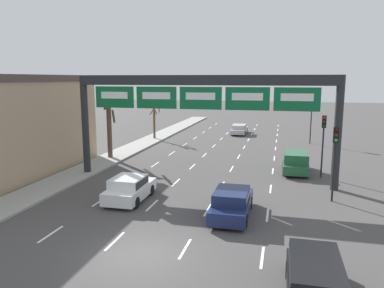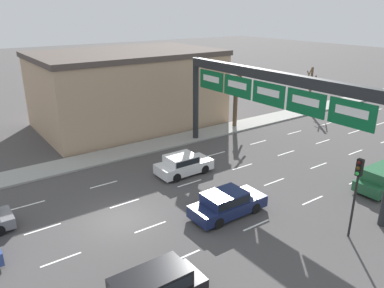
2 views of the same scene
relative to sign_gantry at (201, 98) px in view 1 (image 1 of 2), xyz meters
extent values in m
plane|color=#474444|center=(0.00, -11.83, -5.97)|extent=(220.00, 220.00, 0.00)
cube|color=white|center=(-4.95, -10.83, -5.97)|extent=(0.12, 2.00, 0.01)
cube|color=white|center=(-4.95, -5.83, -5.97)|extent=(0.12, 2.00, 0.01)
cube|color=white|center=(-4.95, -0.83, -5.97)|extent=(0.12, 2.00, 0.01)
cube|color=white|center=(-4.95, 4.17, -5.97)|extent=(0.12, 2.00, 0.01)
cube|color=white|center=(-4.95, 9.17, -5.97)|extent=(0.12, 2.00, 0.01)
cube|color=white|center=(-4.95, 14.17, -5.97)|extent=(0.12, 2.00, 0.01)
cube|color=white|center=(-4.95, 19.17, -5.97)|extent=(0.12, 2.00, 0.01)
cube|color=white|center=(-4.95, 24.17, -5.97)|extent=(0.12, 2.00, 0.01)
cube|color=white|center=(-4.95, 29.17, -5.97)|extent=(0.12, 2.00, 0.01)
cube|color=white|center=(-4.95, 34.17, -5.97)|extent=(0.12, 2.00, 0.01)
cube|color=white|center=(-1.65, -10.83, -5.97)|extent=(0.12, 2.00, 0.01)
cube|color=white|center=(-1.65, -5.83, -5.97)|extent=(0.12, 2.00, 0.01)
cube|color=white|center=(-1.65, -0.83, -5.97)|extent=(0.12, 2.00, 0.01)
cube|color=white|center=(-1.65, 4.17, -5.97)|extent=(0.12, 2.00, 0.01)
cube|color=white|center=(-1.65, 9.17, -5.97)|extent=(0.12, 2.00, 0.01)
cube|color=white|center=(-1.65, 14.17, -5.97)|extent=(0.12, 2.00, 0.01)
cube|color=white|center=(-1.65, 19.17, -5.97)|extent=(0.12, 2.00, 0.01)
cube|color=white|center=(-1.65, 24.17, -5.97)|extent=(0.12, 2.00, 0.01)
cube|color=white|center=(-1.65, 29.17, -5.97)|extent=(0.12, 2.00, 0.01)
cube|color=white|center=(-1.65, 34.17, -5.97)|extent=(0.12, 2.00, 0.01)
cube|color=white|center=(1.65, -10.83, -5.97)|extent=(0.12, 2.00, 0.01)
cube|color=white|center=(1.65, -5.83, -5.97)|extent=(0.12, 2.00, 0.01)
cube|color=white|center=(1.65, -0.83, -5.97)|extent=(0.12, 2.00, 0.01)
cube|color=white|center=(1.65, 4.17, -5.97)|extent=(0.12, 2.00, 0.01)
cube|color=white|center=(1.65, 9.17, -5.97)|extent=(0.12, 2.00, 0.01)
cube|color=white|center=(1.65, 14.17, -5.97)|extent=(0.12, 2.00, 0.01)
cube|color=white|center=(1.65, 19.17, -5.97)|extent=(0.12, 2.00, 0.01)
cube|color=white|center=(1.65, 24.17, -5.97)|extent=(0.12, 2.00, 0.01)
cube|color=white|center=(1.65, 29.17, -5.97)|extent=(0.12, 2.00, 0.01)
cube|color=white|center=(1.65, 34.17, -5.97)|extent=(0.12, 2.00, 0.01)
cube|color=white|center=(4.95, -10.83, -5.97)|extent=(0.12, 2.00, 0.01)
cube|color=white|center=(4.95, -5.83, -5.97)|extent=(0.12, 2.00, 0.01)
cube|color=white|center=(4.95, -0.83, -5.97)|extent=(0.12, 2.00, 0.01)
cube|color=white|center=(4.95, 4.17, -5.97)|extent=(0.12, 2.00, 0.01)
cube|color=white|center=(4.95, 9.17, -5.97)|extent=(0.12, 2.00, 0.01)
cube|color=white|center=(4.95, 14.17, -5.97)|extent=(0.12, 2.00, 0.01)
cube|color=white|center=(4.95, 19.17, -5.97)|extent=(0.12, 2.00, 0.01)
cube|color=white|center=(4.95, 24.17, -5.97)|extent=(0.12, 2.00, 0.01)
cube|color=white|center=(4.95, 29.17, -5.97)|extent=(0.12, 2.00, 0.01)
cube|color=white|center=(4.95, 34.17, -5.97)|extent=(0.12, 2.00, 0.01)
cylinder|color=#232628|center=(-9.05, 0.05, -2.21)|extent=(0.52, 0.52, 7.53)
cylinder|color=#232628|center=(9.05, 0.05, -2.21)|extent=(0.52, 0.52, 7.53)
cube|color=#232628|center=(0.00, 0.05, 1.20)|extent=(18.10, 0.60, 0.70)
cube|color=#0C6033|center=(-6.39, -0.29, -0.02)|extent=(2.94, 0.08, 1.54)
cube|color=white|center=(-6.39, -0.34, 0.12)|extent=(2.06, 0.02, 0.49)
cube|color=#0C6033|center=(-3.19, -0.29, -0.02)|extent=(2.94, 0.08, 1.54)
cube|color=white|center=(-3.19, -0.34, 0.12)|extent=(2.06, 0.02, 0.49)
cube|color=#0C6033|center=(0.00, -0.29, -0.02)|extent=(2.94, 0.08, 1.54)
cube|color=white|center=(0.00, -0.34, 0.12)|extent=(2.06, 0.02, 0.49)
cube|color=#0C6033|center=(3.19, -0.29, -0.02)|extent=(2.94, 0.08, 1.54)
cube|color=white|center=(3.19, -0.34, 0.12)|extent=(2.06, 0.02, 0.49)
cube|color=#0C6033|center=(6.39, -0.29, -0.02)|extent=(2.94, 0.08, 1.54)
cube|color=white|center=(6.39, -0.34, 0.12)|extent=(2.06, 0.02, 0.49)
cube|color=black|center=(6.78, -13.67, -4.84)|extent=(1.63, 3.18, 0.76)
cube|color=black|center=(6.78, -13.67, -4.84)|extent=(1.67, 2.93, 0.54)
cylinder|color=black|center=(5.98, -12.26, -5.64)|extent=(0.22, 0.66, 0.66)
cylinder|color=black|center=(7.57, -12.26, -5.64)|extent=(0.22, 0.66, 0.66)
cube|color=#235B38|center=(6.68, 4.25, -5.43)|extent=(1.91, 4.26, 0.68)
cube|color=#235B38|center=(6.68, 4.21, -4.73)|extent=(1.76, 2.99, 0.73)
cube|color=black|center=(6.68, 4.21, -4.73)|extent=(1.79, 2.75, 0.53)
cylinder|color=black|center=(5.81, 5.53, -5.64)|extent=(0.22, 0.66, 0.66)
cylinder|color=black|center=(7.54, 5.53, -5.64)|extent=(0.22, 0.66, 0.66)
cylinder|color=black|center=(5.81, 2.97, -5.64)|extent=(0.22, 0.66, 0.66)
cylinder|color=black|center=(7.54, 2.97, -5.64)|extent=(0.22, 0.66, 0.66)
cube|color=#19234C|center=(3.08, -6.36, -5.42)|extent=(1.87, 4.73, 0.70)
cube|color=#19234C|center=(3.08, -6.64, -4.77)|extent=(1.72, 2.46, 0.61)
cube|color=black|center=(3.08, -6.64, -4.77)|extent=(1.76, 2.26, 0.44)
cylinder|color=black|center=(2.24, -4.94, -5.64)|extent=(0.22, 0.66, 0.66)
cylinder|color=black|center=(3.93, -4.94, -5.64)|extent=(0.22, 0.66, 0.66)
cylinder|color=black|center=(2.24, -7.78, -5.64)|extent=(0.22, 0.66, 0.66)
cylinder|color=black|center=(3.93, -7.78, -5.64)|extent=(0.22, 0.66, 0.66)
cube|color=#B7B7BC|center=(-0.01, 23.98, -5.50)|extent=(1.84, 4.82, 0.55)
cube|color=#B7B7BC|center=(-0.01, 23.69, -4.96)|extent=(1.69, 2.51, 0.52)
cube|color=black|center=(-0.01, 23.69, -4.96)|extent=(1.73, 2.31, 0.37)
cylinder|color=black|center=(-0.84, 25.43, -5.64)|extent=(0.22, 0.66, 0.66)
cylinder|color=black|center=(0.82, 25.43, -5.64)|extent=(0.22, 0.66, 0.66)
cylinder|color=black|center=(-0.84, 22.53, -5.64)|extent=(0.22, 0.66, 0.66)
cylinder|color=black|center=(0.82, 22.53, -5.64)|extent=(0.22, 0.66, 0.66)
cube|color=silver|center=(-3.27, -5.20, -5.41)|extent=(1.92, 4.17, 0.72)
cube|color=silver|center=(-3.27, -5.45, -4.76)|extent=(1.77, 2.17, 0.58)
cube|color=black|center=(-3.27, -5.45, -4.76)|extent=(1.81, 1.99, 0.42)
cylinder|color=black|center=(-4.14, -3.94, -5.64)|extent=(0.22, 0.66, 0.66)
cylinder|color=black|center=(-2.39, -3.94, -5.64)|extent=(0.22, 0.66, 0.66)
cylinder|color=black|center=(-4.14, -6.45, -5.64)|extent=(0.22, 0.66, 0.66)
cylinder|color=black|center=(-2.39, -6.45, -5.64)|extent=(0.22, 0.66, 0.66)
cylinder|color=black|center=(8.67, 18.34, -4.00)|extent=(0.12, 0.12, 3.95)
cube|color=black|center=(8.67, 18.34, -1.57)|extent=(0.30, 0.24, 0.90)
sphere|color=#3D0E0C|center=(8.67, 18.21, -1.27)|extent=(0.20, 0.20, 0.20)
sphere|color=gold|center=(8.67, 18.21, -1.57)|extent=(0.20, 0.20, 0.20)
sphere|color=#0E3515|center=(8.67, 18.21, -1.87)|extent=(0.20, 0.20, 0.20)
cylinder|color=black|center=(8.61, -2.56, -4.18)|extent=(0.12, 0.12, 3.59)
cube|color=black|center=(8.61, -2.56, -1.93)|extent=(0.30, 0.24, 0.90)
sphere|color=#3D0E0C|center=(8.61, -2.69, -1.63)|extent=(0.20, 0.20, 0.20)
sphere|color=#412F0C|center=(8.61, -2.69, -1.93)|extent=(0.20, 0.20, 0.20)
sphere|color=green|center=(8.61, -2.69, -2.23)|extent=(0.20, 0.20, 0.20)
cylinder|color=black|center=(8.49, 3.14, -4.11)|extent=(0.12, 0.12, 3.73)
cube|color=black|center=(8.49, 3.14, -1.79)|extent=(0.30, 0.24, 0.90)
sphere|color=red|center=(8.49, 3.01, -1.49)|extent=(0.20, 0.20, 0.20)
sphere|color=#412F0C|center=(8.49, 3.01, -1.79)|extent=(0.20, 0.20, 0.20)
sphere|color=#0E3515|center=(8.49, 3.01, -2.09)|extent=(0.20, 0.20, 0.20)
cylinder|color=brown|center=(-9.48, 16.97, -3.30)|extent=(0.27, 0.27, 5.05)
cylinder|color=brown|center=(-8.90, 17.20, -2.18)|extent=(0.62, 1.29, 1.22)
cylinder|color=brown|center=(-9.86, 16.98, -1.56)|extent=(0.15, 0.86, 1.26)
cylinder|color=brown|center=(-9.42, 16.57, -2.04)|extent=(0.92, 0.26, 1.74)
cylinder|color=brown|center=(-9.71, 17.32, -2.43)|extent=(0.85, 0.61, 1.17)
cylinder|color=brown|center=(-9.78, 5.54, -3.24)|extent=(0.43, 0.43, 5.17)
cylinder|color=brown|center=(-9.96, 5.82, -0.76)|extent=(0.82, 0.63, 1.53)
cylinder|color=brown|center=(-9.23, 5.50, -0.58)|extent=(0.28, 1.25, 1.38)
cylinder|color=brown|center=(-9.38, 5.66, -2.07)|extent=(0.47, 1.01, 1.27)
camera|label=1|loc=(5.52, -25.51, 1.31)|focal=35.00mm
camera|label=2|loc=(17.78, -19.43, 5.62)|focal=35.00mm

